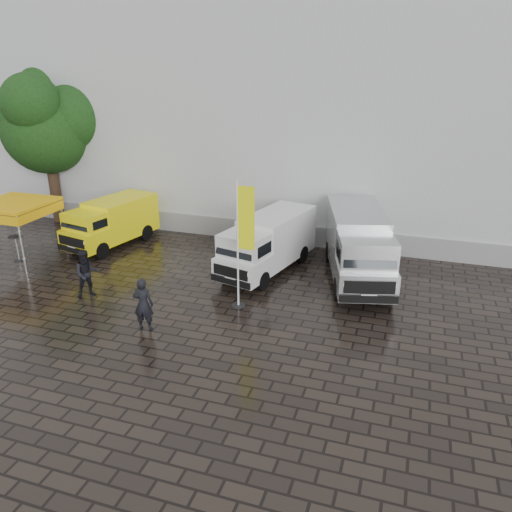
{
  "coord_description": "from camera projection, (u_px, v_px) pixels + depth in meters",
  "views": [
    {
      "loc": [
        5.56,
        -14.72,
        8.48
      ],
      "look_at": [
        0.02,
        2.2,
        1.49
      ],
      "focal_mm": 35.0,
      "sensor_mm": 36.0,
      "label": 1
    }
  ],
  "objects": [
    {
      "name": "van_silver",
      "position": [
        358.0,
        248.0,
        20.31
      ],
      "size": [
        3.68,
        6.68,
        2.75
      ],
      "primitive_type": null,
      "rotation": [
        0.0,
        0.0,
        0.26
      ],
      "color": "#B2B5B7",
      "rests_on": "ground"
    },
    {
      "name": "person_front",
      "position": [
        143.0,
        304.0,
        16.55
      ],
      "size": [
        0.75,
        0.56,
        1.87
      ],
      "primitive_type": "imported",
      "rotation": [
        0.0,
        0.0,
        3.32
      ],
      "color": "black",
      "rests_on": "ground"
    },
    {
      "name": "cocktail_table",
      "position": [
        17.0,
        248.0,
        22.48
      ],
      "size": [
        0.6,
        0.6,
        1.16
      ],
      "primitive_type": "cylinder",
      "color": "black",
      "rests_on": "ground"
    },
    {
      "name": "van_yellow",
      "position": [
        111.0,
        224.0,
        24.14
      ],
      "size": [
        2.83,
        5.12,
        2.23
      ],
      "primitive_type": null,
      "rotation": [
        0.0,
        0.0,
        -0.21
      ],
      "color": "yellow",
      "rests_on": "ground"
    },
    {
      "name": "canopy_tent",
      "position": [
        13.0,
        206.0,
        22.08
      ],
      "size": [
        2.93,
        2.93,
        2.66
      ],
      "color": "silver",
      "rests_on": "ground"
    },
    {
      "name": "flagpole",
      "position": [
        242.0,
        239.0,
        17.49
      ],
      "size": [
        0.88,
        0.5,
        4.74
      ],
      "color": "black",
      "rests_on": "ground"
    },
    {
      "name": "tree",
      "position": [
        46.0,
        124.0,
        26.62
      ],
      "size": [
        4.62,
        4.62,
        8.29
      ],
      "color": "black",
      "rests_on": "ground"
    },
    {
      "name": "van_white",
      "position": [
        268.0,
        245.0,
        21.16
      ],
      "size": [
        3.11,
        5.8,
        2.39
      ],
      "primitive_type": null,
      "rotation": [
        0.0,
        0.0,
        -0.24
      ],
      "color": "white",
      "rests_on": "ground"
    },
    {
      "name": "person_tent",
      "position": [
        87.0,
        274.0,
        18.94
      ],
      "size": [
        1.15,
        1.14,
        1.87
      ],
      "primitive_type": "imported",
      "rotation": [
        0.0,
        0.0,
        0.75
      ],
      "color": "black",
      "rests_on": "ground"
    },
    {
      "name": "wheelie_bin",
      "position": [
        385.0,
        247.0,
        22.92
      ],
      "size": [
        0.69,
        0.69,
        0.95
      ],
      "primitive_type": "cube",
      "rotation": [
        0.0,
        0.0,
        0.23
      ],
      "color": "black",
      "rests_on": "ground"
    },
    {
      "name": "ground",
      "position": [
        236.0,
        316.0,
        17.73
      ],
      "size": [
        120.0,
        120.0,
        0.0
      ],
      "primitive_type": "plane",
      "color": "black",
      "rests_on": "ground"
    },
    {
      "name": "exhibition_hall",
      "position": [
        362.0,
        106.0,
        29.12
      ],
      "size": [
        44.0,
        16.0,
        12.0
      ],
      "primitive_type": "cube",
      "color": "silver",
      "rests_on": "ground"
    },
    {
      "name": "hall_plinth",
      "position": [
        332.0,
        238.0,
        24.0
      ],
      "size": [
        44.0,
        0.15,
        1.0
      ],
      "primitive_type": "cube",
      "color": "gray",
      "rests_on": "ground"
    }
  ]
}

